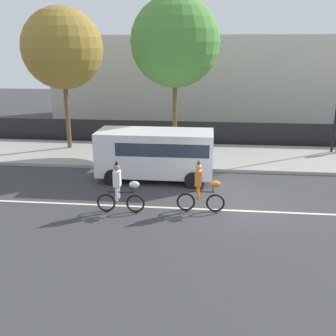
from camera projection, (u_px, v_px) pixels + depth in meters
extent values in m
plane|color=#38383A|center=(235.00, 205.00, 14.61)|extent=(80.00, 80.00, 0.00)
cube|color=beige|center=(236.00, 211.00, 14.14)|extent=(36.00, 0.14, 0.01)
cube|color=#9E9B93|center=(228.00, 157.00, 20.77)|extent=(60.00, 5.00, 0.15)
cube|color=black|center=(227.00, 134.00, 23.34)|extent=(40.00, 0.08, 1.40)
cube|color=beige|center=(243.00, 79.00, 30.62)|extent=(28.00, 8.00, 6.43)
torus|color=black|center=(135.00, 203.00, 13.90)|extent=(0.67, 0.09, 0.67)
torus|color=black|center=(106.00, 203.00, 13.98)|extent=(0.67, 0.09, 0.67)
cylinder|color=black|center=(120.00, 192.00, 13.82)|extent=(0.97, 0.08, 0.05)
cylinder|color=black|center=(116.00, 190.00, 13.80)|extent=(0.04, 0.04, 0.18)
cylinder|color=black|center=(132.00, 189.00, 13.76)|extent=(0.04, 0.04, 0.23)
cylinder|color=black|center=(132.00, 186.00, 13.72)|extent=(0.05, 0.50, 0.03)
ellipsoid|color=white|center=(134.00, 184.00, 13.69)|extent=(0.37, 0.21, 0.24)
cube|color=white|center=(117.00, 178.00, 13.67)|extent=(0.25, 0.33, 0.56)
sphere|color=#9E7051|center=(117.00, 167.00, 13.56)|extent=(0.22, 0.22, 0.22)
cone|color=black|center=(116.00, 162.00, 13.50)|extent=(0.14, 0.14, 0.16)
cylinder|color=white|center=(117.00, 195.00, 13.70)|extent=(0.11, 0.11, 0.48)
cylinder|color=white|center=(118.00, 192.00, 13.97)|extent=(0.11, 0.11, 0.48)
torus|color=black|center=(215.00, 203.00, 13.94)|extent=(0.67, 0.07, 0.67)
torus|color=black|center=(186.00, 202.00, 14.05)|extent=(0.67, 0.07, 0.67)
cylinder|color=#4C2614|center=(201.00, 192.00, 13.87)|extent=(0.97, 0.05, 0.05)
cylinder|color=#4C2614|center=(197.00, 189.00, 13.86)|extent=(0.04, 0.04, 0.18)
cylinder|color=#4C2614|center=(213.00, 189.00, 13.80)|extent=(0.04, 0.04, 0.23)
cylinder|color=#4C2614|center=(213.00, 186.00, 13.76)|extent=(0.03, 0.50, 0.03)
ellipsoid|color=orange|center=(215.00, 184.00, 13.73)|extent=(0.36, 0.20, 0.24)
cube|color=orange|center=(198.00, 178.00, 13.73)|extent=(0.24, 0.32, 0.56)
sphere|color=tan|center=(199.00, 167.00, 13.62)|extent=(0.22, 0.22, 0.22)
cone|color=#4C2614|center=(199.00, 162.00, 13.56)|extent=(0.14, 0.14, 0.16)
cylinder|color=orange|center=(198.00, 194.00, 13.76)|extent=(0.11, 0.11, 0.48)
cylinder|color=orange|center=(198.00, 191.00, 14.03)|extent=(0.11, 0.11, 0.48)
cube|color=white|center=(155.00, 152.00, 17.15)|extent=(5.00, 2.00, 1.90)
cube|color=#283342|center=(164.00, 145.00, 17.01)|extent=(3.90, 2.02, 0.56)
cylinder|color=black|center=(193.00, 180.00, 16.29)|extent=(0.70, 0.22, 0.70)
cylinder|color=black|center=(195.00, 166.00, 18.19)|extent=(0.70, 0.22, 0.70)
cylinder|color=black|center=(113.00, 177.00, 16.64)|extent=(0.70, 0.22, 0.70)
cylinder|color=black|center=(123.00, 164.00, 18.54)|extent=(0.70, 0.22, 0.70)
cylinder|color=brown|center=(67.00, 113.00, 21.87)|extent=(0.24, 0.24, 3.91)
sphere|color=olive|center=(62.00, 48.00, 20.85)|extent=(4.30, 4.30, 4.30)
cylinder|color=brown|center=(175.00, 114.00, 20.92)|extent=(0.24, 0.24, 4.14)
sphere|color=#4C8C38|center=(175.00, 42.00, 19.83)|extent=(4.55, 4.55, 4.55)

